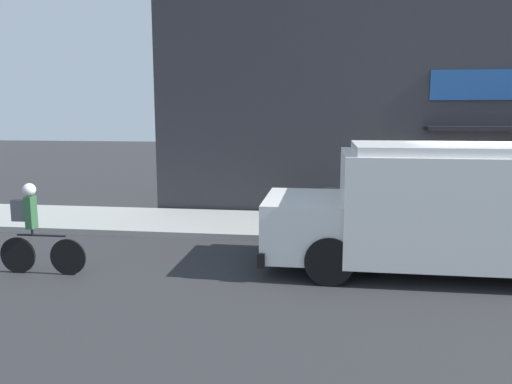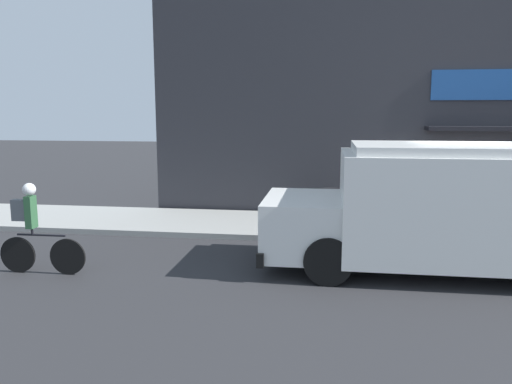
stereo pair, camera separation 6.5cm
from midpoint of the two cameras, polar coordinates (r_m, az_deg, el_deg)
name	(u,v)px [view 1 (the left image)]	position (r m, az deg, el deg)	size (l,w,h in m)	color
ground_plane	(471,248)	(11.09, 23.23, -5.95)	(70.00, 70.00, 0.00)	#2B2B2D
sidewalk	(455,230)	(12.33, 21.64, -4.09)	(28.00, 2.66, 0.13)	#999993
storefront	(448,108)	(13.51, 20.99, 8.93)	(15.13, 0.76, 5.68)	#2D2D33
school_bus	(455,206)	(9.15, 21.60, -1.54)	(5.93, 2.68, 2.21)	white
cyclist	(34,229)	(9.28, -24.19, -3.90)	(1.54, 0.22, 1.57)	black
trash_bin	(330,204)	(12.40, 8.35, -1.38)	(0.61, 0.61, 0.75)	#38383D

